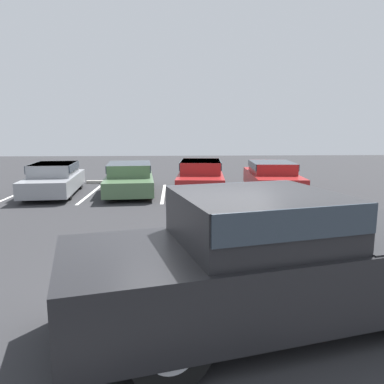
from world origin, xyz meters
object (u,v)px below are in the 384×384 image
(wheel_stop_curb, at_px, (106,182))
(parked_sedan_c, at_px, (201,176))
(pickup_truck, at_px, (276,259))
(parked_sedan_d, at_px, (272,176))
(parked_sedan_b, at_px, (130,177))
(parked_sedan_a, at_px, (54,178))

(wheel_stop_curb, bearing_deg, parked_sedan_c, -31.77)
(pickup_truck, relative_size, parked_sedan_c, 1.28)
(parked_sedan_d, bearing_deg, parked_sedan_b, -88.03)
(parked_sedan_d, xyz_separation_m, wheel_stop_curb, (-7.21, 2.81, -0.59))
(pickup_truck, height_order, parked_sedan_d, pickup_truck)
(parked_sedan_b, relative_size, wheel_stop_curb, 2.59)
(parked_sedan_a, height_order, wheel_stop_curb, parked_sedan_a)
(parked_sedan_c, xyz_separation_m, parked_sedan_d, (2.90, -0.14, -0.03))
(parked_sedan_d, bearing_deg, parked_sedan_a, -85.75)
(parked_sedan_a, distance_m, parked_sedan_c, 5.82)
(parked_sedan_b, bearing_deg, wheel_stop_curb, -156.34)
(pickup_truck, height_order, parked_sedan_b, pickup_truck)
(parked_sedan_a, distance_m, parked_sedan_d, 8.72)
(parked_sedan_a, relative_size, parked_sedan_c, 0.97)
(parked_sedan_d, bearing_deg, wheel_stop_curb, -107.45)
(parked_sedan_a, height_order, parked_sedan_d, parked_sedan_d)
(pickup_truck, xyz_separation_m, parked_sedan_c, (-0.27, 10.40, -0.21))
(parked_sedan_b, bearing_deg, parked_sedan_d, 83.24)
(parked_sedan_d, bearing_deg, parked_sedan_c, -88.96)
(parked_sedan_a, xyz_separation_m, parked_sedan_d, (8.71, 0.06, 0.00))
(wheel_stop_curb, bearing_deg, parked_sedan_d, -21.30)
(wheel_stop_curb, bearing_deg, pickup_truck, -70.69)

